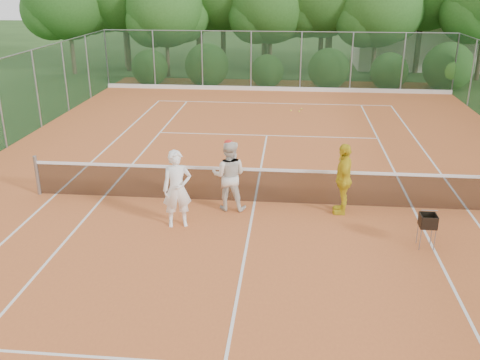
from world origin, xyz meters
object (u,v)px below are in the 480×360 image
(player_yellow, at_px, (343,179))
(player_white, at_px, (177,189))
(ball_hopper, at_px, (428,221))
(player_center_grp, at_px, (229,175))

(player_yellow, bearing_deg, player_white, -69.35)
(player_yellow, distance_m, ball_hopper, 2.43)
(player_white, height_order, ball_hopper, player_white)
(player_yellow, bearing_deg, player_center_grp, -84.44)
(player_white, xyz_separation_m, player_yellow, (3.95, 1.15, -0.03))
(player_center_grp, relative_size, player_yellow, 1.02)
(player_yellow, relative_size, ball_hopper, 2.32)
(player_center_grp, height_order, player_yellow, player_center_grp)
(player_white, xyz_separation_m, player_center_grp, (1.10, 1.09, -0.02))
(player_center_grp, distance_m, ball_hopper, 4.86)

